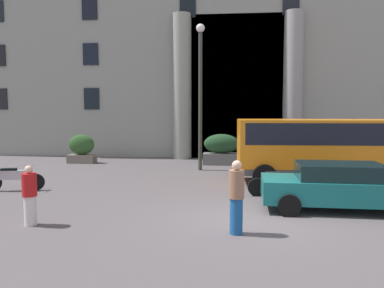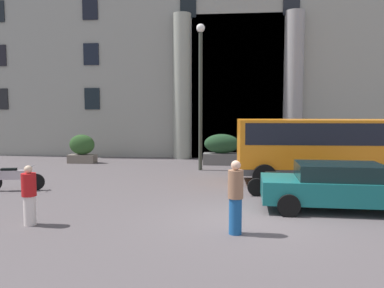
{
  "view_description": "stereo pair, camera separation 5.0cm",
  "coord_description": "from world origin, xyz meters",
  "px_view_note": "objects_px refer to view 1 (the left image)",
  "views": [
    {
      "loc": [
        -0.44,
        -9.96,
        2.91
      ],
      "look_at": [
        -1.97,
        5.63,
        1.5
      ],
      "focal_mm": 36.13,
      "sensor_mm": 36.0,
      "label": 1
    },
    {
      "loc": [
        -0.39,
        -9.95,
        2.91
      ],
      "look_at": [
        -1.97,
        5.63,
        1.5
      ],
      "focal_mm": 36.13,
      "sensor_mm": 36.0,
      "label": 2
    }
  ],
  "objects_px": {
    "scooter_by_planter": "(277,183)",
    "pedestrian_woman_with_bag": "(236,197)",
    "hedge_planter_far_west": "(296,154)",
    "orange_minibus": "(316,145)",
    "hedge_planter_west": "(221,150)",
    "motorcycle_near_kerb": "(13,178)",
    "hedge_planter_east": "(82,149)",
    "lamppost_plaza_centre": "(200,85)",
    "parked_compact_extra": "(339,186)",
    "pedestrian_man_red_shirt": "(30,196)"
  },
  "relations": [
    {
      "from": "parked_compact_extra",
      "to": "scooter_by_planter",
      "type": "bearing_deg",
      "value": 134.56
    },
    {
      "from": "orange_minibus",
      "to": "hedge_planter_west",
      "type": "height_order",
      "value": "orange_minibus"
    },
    {
      "from": "hedge_planter_west",
      "to": "hedge_planter_east",
      "type": "distance_m",
      "value": 7.58
    },
    {
      "from": "hedge_planter_west",
      "to": "hedge_planter_east",
      "type": "bearing_deg",
      "value": -178.69
    },
    {
      "from": "parked_compact_extra",
      "to": "hedge_planter_far_west",
      "type": "bearing_deg",
      "value": 90.07
    },
    {
      "from": "scooter_by_planter",
      "to": "pedestrian_man_red_shirt",
      "type": "relative_size",
      "value": 1.37
    },
    {
      "from": "motorcycle_near_kerb",
      "to": "pedestrian_man_red_shirt",
      "type": "relative_size",
      "value": 1.36
    },
    {
      "from": "orange_minibus",
      "to": "hedge_planter_east",
      "type": "relative_size",
      "value": 3.92
    },
    {
      "from": "hedge_planter_west",
      "to": "lamppost_plaza_centre",
      "type": "xyz_separation_m",
      "value": [
        -0.98,
        -2.01,
        3.27
      ]
    },
    {
      "from": "orange_minibus",
      "to": "hedge_planter_east",
      "type": "height_order",
      "value": "orange_minibus"
    },
    {
      "from": "hedge_planter_far_west",
      "to": "pedestrian_woman_with_bag",
      "type": "xyz_separation_m",
      "value": [
        -3.31,
        -11.73,
        0.3
      ]
    },
    {
      "from": "pedestrian_woman_with_bag",
      "to": "lamppost_plaza_centre",
      "type": "bearing_deg",
      "value": -39.67
    },
    {
      "from": "hedge_planter_far_west",
      "to": "pedestrian_man_red_shirt",
      "type": "xyz_separation_m",
      "value": [
        -8.46,
        -11.54,
        0.18
      ]
    },
    {
      "from": "hedge_planter_east",
      "to": "pedestrian_man_red_shirt",
      "type": "height_order",
      "value": "hedge_planter_east"
    },
    {
      "from": "scooter_by_planter",
      "to": "parked_compact_extra",
      "type": "bearing_deg",
      "value": -52.72
    },
    {
      "from": "parked_compact_extra",
      "to": "pedestrian_woman_with_bag",
      "type": "relative_size",
      "value": 2.55
    },
    {
      "from": "pedestrian_man_red_shirt",
      "to": "pedestrian_woman_with_bag",
      "type": "distance_m",
      "value": 5.15
    },
    {
      "from": "orange_minibus",
      "to": "lamppost_plaza_centre",
      "type": "relative_size",
      "value": 0.88
    },
    {
      "from": "motorcycle_near_kerb",
      "to": "pedestrian_woman_with_bag",
      "type": "height_order",
      "value": "pedestrian_woman_with_bag"
    },
    {
      "from": "scooter_by_planter",
      "to": "motorcycle_near_kerb",
      "type": "distance_m",
      "value": 9.31
    },
    {
      "from": "orange_minibus",
      "to": "scooter_by_planter",
      "type": "bearing_deg",
      "value": -127.74
    },
    {
      "from": "pedestrian_man_red_shirt",
      "to": "lamppost_plaza_centre",
      "type": "bearing_deg",
      "value": -18.02
    },
    {
      "from": "scooter_by_planter",
      "to": "pedestrian_woman_with_bag",
      "type": "distance_m",
      "value": 4.4
    },
    {
      "from": "motorcycle_near_kerb",
      "to": "lamppost_plaza_centre",
      "type": "bearing_deg",
      "value": 28.91
    },
    {
      "from": "hedge_planter_far_west",
      "to": "scooter_by_planter",
      "type": "bearing_deg",
      "value": -103.89
    },
    {
      "from": "motorcycle_near_kerb",
      "to": "scooter_by_planter",
      "type": "bearing_deg",
      "value": -11.19
    },
    {
      "from": "motorcycle_near_kerb",
      "to": "lamppost_plaza_centre",
      "type": "height_order",
      "value": "lamppost_plaza_centre"
    },
    {
      "from": "hedge_planter_far_west",
      "to": "pedestrian_woman_with_bag",
      "type": "bearing_deg",
      "value": -105.78
    },
    {
      "from": "parked_compact_extra",
      "to": "lamppost_plaza_centre",
      "type": "xyz_separation_m",
      "value": [
        -4.55,
        7.01,
        3.34
      ]
    },
    {
      "from": "motorcycle_near_kerb",
      "to": "lamppost_plaza_centre",
      "type": "xyz_separation_m",
      "value": [
        6.3,
        5.4,
        3.59
      ]
    },
    {
      "from": "motorcycle_near_kerb",
      "to": "pedestrian_woman_with_bag",
      "type": "distance_m",
      "value": 8.87
    },
    {
      "from": "hedge_planter_far_west",
      "to": "parked_compact_extra",
      "type": "bearing_deg",
      "value": -92.07
    },
    {
      "from": "hedge_planter_far_west",
      "to": "hedge_planter_east",
      "type": "xyz_separation_m",
      "value": [
        -11.5,
        -0.44,
        0.17
      ]
    },
    {
      "from": "hedge_planter_west",
      "to": "scooter_by_planter",
      "type": "height_order",
      "value": "hedge_planter_west"
    },
    {
      "from": "lamppost_plaza_centre",
      "to": "hedge_planter_east",
      "type": "bearing_deg",
      "value": 164.48
    },
    {
      "from": "orange_minibus",
      "to": "motorcycle_near_kerb",
      "type": "xyz_separation_m",
      "value": [
        -11.07,
        -2.52,
        -1.06
      ]
    },
    {
      "from": "parked_compact_extra",
      "to": "lamppost_plaza_centre",
      "type": "height_order",
      "value": "lamppost_plaza_centre"
    },
    {
      "from": "pedestrian_man_red_shirt",
      "to": "parked_compact_extra",
      "type": "bearing_deg",
      "value": -71.4
    },
    {
      "from": "hedge_planter_east",
      "to": "parked_compact_extra",
      "type": "bearing_deg",
      "value": -38.38
    },
    {
      "from": "orange_minibus",
      "to": "hedge_planter_west",
      "type": "xyz_separation_m",
      "value": [
        -3.79,
        4.88,
        -0.74
      ]
    },
    {
      "from": "scooter_by_planter",
      "to": "pedestrian_woman_with_bag",
      "type": "relative_size",
      "value": 1.19
    },
    {
      "from": "scooter_by_planter",
      "to": "motorcycle_near_kerb",
      "type": "bearing_deg",
      "value": 175.34
    },
    {
      "from": "hedge_planter_west",
      "to": "lamppost_plaza_centre",
      "type": "height_order",
      "value": "lamppost_plaza_centre"
    },
    {
      "from": "orange_minibus",
      "to": "hedge_planter_west",
      "type": "distance_m",
      "value": 6.23
    },
    {
      "from": "hedge_planter_east",
      "to": "pedestrian_man_red_shirt",
      "type": "bearing_deg",
      "value": -74.71
    },
    {
      "from": "lamppost_plaza_centre",
      "to": "parked_compact_extra",
      "type": "bearing_deg",
      "value": -56.98
    },
    {
      "from": "hedge_planter_far_west",
      "to": "pedestrian_man_red_shirt",
      "type": "relative_size",
      "value": 1.04
    },
    {
      "from": "hedge_planter_far_west",
      "to": "hedge_planter_west",
      "type": "bearing_deg",
      "value": -176.08
    },
    {
      "from": "hedge_planter_east",
      "to": "motorcycle_near_kerb",
      "type": "height_order",
      "value": "hedge_planter_east"
    },
    {
      "from": "scooter_by_planter",
      "to": "hedge_planter_west",
      "type": "bearing_deg",
      "value": 100.38
    }
  ]
}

